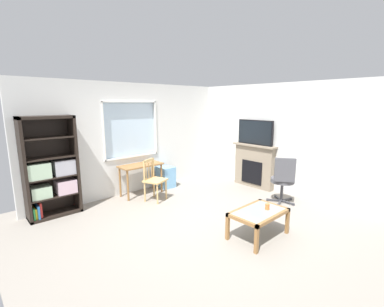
{
  "coord_description": "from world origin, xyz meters",
  "views": [
    {
      "loc": [
        -3.1,
        -3.08,
        2.08
      ],
      "look_at": [
        0.17,
        0.5,
        1.15
      ],
      "focal_mm": 24.61,
      "sensor_mm": 36.0,
      "label": 1
    }
  ],
  "objects_px": {
    "desk_under_window": "(141,169)",
    "fireplace": "(254,166)",
    "coffee_table": "(259,215)",
    "wooden_chair": "(154,179)",
    "tv": "(255,132)",
    "sippy_cup": "(267,207)",
    "bookshelf": "(51,172)",
    "office_chair": "(283,178)",
    "plastic_drawer_unit": "(166,177)"
  },
  "relations": [
    {
      "from": "fireplace",
      "to": "coffee_table",
      "type": "relative_size",
      "value": 1.26
    },
    {
      "from": "tv",
      "to": "sippy_cup",
      "type": "relative_size",
      "value": 10.64
    },
    {
      "from": "wooden_chair",
      "to": "sippy_cup",
      "type": "height_order",
      "value": "wooden_chair"
    },
    {
      "from": "coffee_table",
      "to": "wooden_chair",
      "type": "bearing_deg",
      "value": 97.33
    },
    {
      "from": "desk_under_window",
      "to": "bookshelf",
      "type": "bearing_deg",
      "value": 176.47
    },
    {
      "from": "bookshelf",
      "to": "plastic_drawer_unit",
      "type": "height_order",
      "value": "bookshelf"
    },
    {
      "from": "fireplace",
      "to": "tv",
      "type": "height_order",
      "value": "tv"
    },
    {
      "from": "fireplace",
      "to": "bookshelf",
      "type": "bearing_deg",
      "value": 160.22
    },
    {
      "from": "bookshelf",
      "to": "office_chair",
      "type": "distance_m",
      "value": 4.53
    },
    {
      "from": "wooden_chair",
      "to": "sippy_cup",
      "type": "relative_size",
      "value": 10.0
    },
    {
      "from": "wooden_chair",
      "to": "fireplace",
      "type": "relative_size",
      "value": 0.78
    },
    {
      "from": "coffee_table",
      "to": "desk_under_window",
      "type": "bearing_deg",
      "value": 96.02
    },
    {
      "from": "wooden_chair",
      "to": "office_chair",
      "type": "height_order",
      "value": "office_chair"
    },
    {
      "from": "desk_under_window",
      "to": "fireplace",
      "type": "height_order",
      "value": "fireplace"
    },
    {
      "from": "wooden_chair",
      "to": "office_chair",
      "type": "xyz_separation_m",
      "value": [
        1.87,
        -1.97,
        0.09
      ]
    },
    {
      "from": "bookshelf",
      "to": "plastic_drawer_unit",
      "type": "bearing_deg",
      "value": -1.41
    },
    {
      "from": "plastic_drawer_unit",
      "to": "coffee_table",
      "type": "relative_size",
      "value": 0.56
    },
    {
      "from": "tv",
      "to": "wooden_chair",
      "type": "bearing_deg",
      "value": 159.49
    },
    {
      "from": "wooden_chair",
      "to": "sippy_cup",
      "type": "xyz_separation_m",
      "value": [
        0.46,
        -2.48,
        0.01
      ]
    },
    {
      "from": "bookshelf",
      "to": "desk_under_window",
      "type": "distance_m",
      "value": 1.85
    },
    {
      "from": "tv",
      "to": "coffee_table",
      "type": "bearing_deg",
      "value": -143.44
    },
    {
      "from": "fireplace",
      "to": "coffee_table",
      "type": "bearing_deg",
      "value": -143.68
    },
    {
      "from": "desk_under_window",
      "to": "fireplace",
      "type": "distance_m",
      "value": 2.78
    },
    {
      "from": "fireplace",
      "to": "office_chair",
      "type": "height_order",
      "value": "fireplace"
    },
    {
      "from": "wooden_chair",
      "to": "plastic_drawer_unit",
      "type": "relative_size",
      "value": 1.74
    },
    {
      "from": "bookshelf",
      "to": "office_chair",
      "type": "xyz_separation_m",
      "value": [
        3.7,
        -2.6,
        -0.28
      ]
    },
    {
      "from": "fireplace",
      "to": "wooden_chair",
      "type": "bearing_deg",
      "value": 159.63
    },
    {
      "from": "bookshelf",
      "to": "fireplace",
      "type": "distance_m",
      "value": 4.5
    },
    {
      "from": "bookshelf",
      "to": "fireplace",
      "type": "height_order",
      "value": "bookshelf"
    },
    {
      "from": "tv",
      "to": "office_chair",
      "type": "relative_size",
      "value": 0.96
    },
    {
      "from": "sippy_cup",
      "to": "coffee_table",
      "type": "bearing_deg",
      "value": 159.85
    },
    {
      "from": "fireplace",
      "to": "sippy_cup",
      "type": "distance_m",
      "value": 2.5
    },
    {
      "from": "plastic_drawer_unit",
      "to": "wooden_chair",
      "type": "bearing_deg",
      "value": -142.25
    },
    {
      "from": "fireplace",
      "to": "sippy_cup",
      "type": "bearing_deg",
      "value": -140.65
    },
    {
      "from": "desk_under_window",
      "to": "wooden_chair",
      "type": "distance_m",
      "value": 0.53
    },
    {
      "from": "tv",
      "to": "office_chair",
      "type": "bearing_deg",
      "value": -115.14
    },
    {
      "from": "bookshelf",
      "to": "wooden_chair",
      "type": "xyz_separation_m",
      "value": [
        1.83,
        -0.63,
        -0.37
      ]
    },
    {
      "from": "tv",
      "to": "sippy_cup",
      "type": "height_order",
      "value": "tv"
    },
    {
      "from": "bookshelf",
      "to": "plastic_drawer_unit",
      "type": "xyz_separation_m",
      "value": [
        2.56,
        -0.06,
        -0.57
      ]
    },
    {
      "from": "desk_under_window",
      "to": "wooden_chair",
      "type": "xyz_separation_m",
      "value": [
        -0.0,
        -0.52,
        -0.13
      ]
    },
    {
      "from": "fireplace",
      "to": "sippy_cup",
      "type": "height_order",
      "value": "fireplace"
    },
    {
      "from": "office_chair",
      "to": "coffee_table",
      "type": "height_order",
      "value": "office_chair"
    },
    {
      "from": "bookshelf",
      "to": "sippy_cup",
      "type": "xyz_separation_m",
      "value": [
        2.29,
        -3.11,
        -0.36
      ]
    },
    {
      "from": "desk_under_window",
      "to": "sippy_cup",
      "type": "distance_m",
      "value": 3.03
    },
    {
      "from": "bookshelf",
      "to": "fireplace",
      "type": "bearing_deg",
      "value": -19.78
    },
    {
      "from": "wooden_chair",
      "to": "plastic_drawer_unit",
      "type": "xyz_separation_m",
      "value": [
        0.73,
        0.57,
        -0.21
      ]
    },
    {
      "from": "tv",
      "to": "coffee_table",
      "type": "xyz_separation_m",
      "value": [
        -2.07,
        -1.53,
        -1.01
      ]
    },
    {
      "from": "tv",
      "to": "office_chair",
      "type": "distance_m",
      "value": 1.44
    },
    {
      "from": "wooden_chair",
      "to": "tv",
      "type": "relative_size",
      "value": 0.94
    },
    {
      "from": "bookshelf",
      "to": "coffee_table",
      "type": "xyz_separation_m",
      "value": [
        2.14,
        -3.05,
        -0.47
      ]
    }
  ]
}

